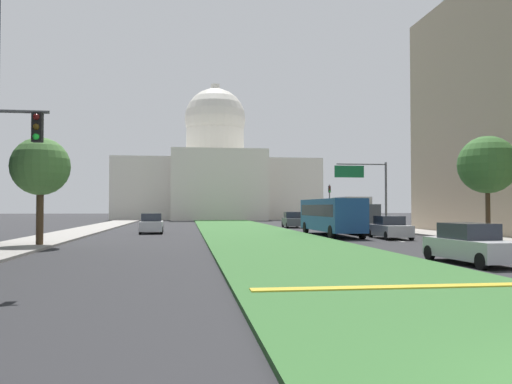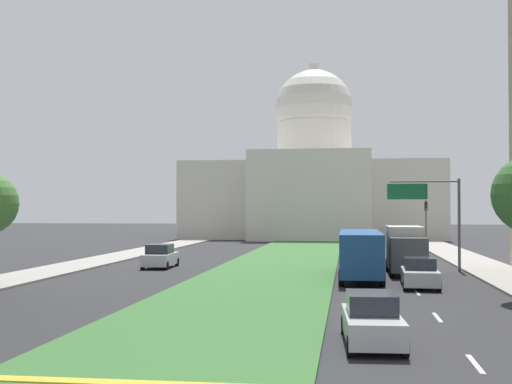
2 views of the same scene
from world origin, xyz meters
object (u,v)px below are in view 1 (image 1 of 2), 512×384
Objects in this scene: sedan_lead_stopped at (470,245)px; sedan_midblock at (390,228)px; overhead_guide_sign at (367,182)px; street_tree_left_mid at (40,167)px; capitol_building at (215,178)px; street_tree_right_mid at (487,165)px; city_bus at (331,214)px; sedan_distant at (152,224)px; box_truck_delivery at (354,214)px; traffic_light_far_right at (330,199)px; sedan_far_horizon at (292,220)px.

sedan_midblock is (3.20, 16.35, 0.00)m from sedan_lead_stopped.
overhead_guide_sign reaches higher than street_tree_left_mid.
capitol_building is 72.26m from street_tree_right_mid.
street_tree_left_mid is at bearing 149.87° from sedan_lead_stopped.
city_bus is (-3.20, 4.40, 0.99)m from sedan_midblock.
city_bus is (5.94, -61.74, -6.18)m from capitol_building.
sedan_midblock is (23.18, 4.75, -3.86)m from street_tree_left_mid.
capitol_building is 8.26× the size of sedan_midblock.
capitol_building is at bearing 78.80° from street_tree_left_mid.
box_truck_delivery reaches higher than sedan_distant.
city_bus reaches higher than sedan_midblock.
street_tree_right_mid is at bearing -79.00° from overhead_guide_sign.
sedan_lead_stopped and sedan_midblock have the same top height.
traffic_light_far_right is at bearing 80.05° from box_truck_delivery.
sedan_far_horizon is at bearing -129.93° from traffic_light_far_right.
box_truck_delivery reaches higher than sedan_far_horizon.
overhead_guide_sign is at bearing 49.45° from box_truck_delivery.
traffic_light_far_right is at bearing -71.30° from capitol_building.
capitol_building is 57.27m from overhead_guide_sign.
street_tree_right_mid reaches higher than box_truck_delivery.
capitol_building reaches higher than sedan_far_horizon.
capitol_building reaches higher than traffic_light_far_right.
capitol_building is 5.86× the size of street_tree_left_mid.
box_truck_delivery is at bearing -99.95° from traffic_light_far_right.
city_bus is at bearing -21.52° from sedan_distant.
traffic_light_far_right is 45.58m from sedan_lead_stopped.
street_tree_right_mid reaches higher than sedan_distant.
box_truck_delivery is (-4.95, 12.32, -3.40)m from street_tree_right_mid.
city_bus is (0.00, 20.75, 0.99)m from sedan_lead_stopped.
street_tree_right_mid is at bearing -78.86° from capitol_building.
overhead_guide_sign reaches higher than sedan_midblock.
sedan_far_horizon is at bearing -82.23° from capitol_building.
street_tree_left_mid is at bearing -109.94° from sedan_distant.
city_bus is at bearing 24.61° from street_tree_left_mid.
box_truck_delivery is at bearing 82.74° from sedan_lead_stopped.
overhead_guide_sign reaches higher than sedan_distant.
street_tree_left_mid is 0.91× the size of street_tree_right_mid.
capitol_building is 46.24m from sedan_far_horizon.
sedan_midblock is at bearing -81.91° from sedan_far_horizon.
city_bus is at bearing -90.80° from sedan_far_horizon.
traffic_light_far_right is 1.20× the size of sedan_distant.
traffic_light_far_right is at bearing 40.97° from sedan_distant.
street_tree_right_mid is at bearing 0.11° from street_tree_left_mid.
street_tree_left_mid is 1.00× the size of box_truck_delivery.
overhead_guide_sign is at bearing 79.10° from sedan_midblock.
sedan_midblock is 20.47m from sedan_distant.
sedan_midblock is (-3.54, -28.66, -2.53)m from traffic_light_far_right.
traffic_light_far_right is (12.69, -37.48, -4.64)m from capitol_building.
street_tree_left_mid is (-14.04, -70.90, -3.30)m from capitol_building.
traffic_light_far_right is 0.47× the size of city_bus.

